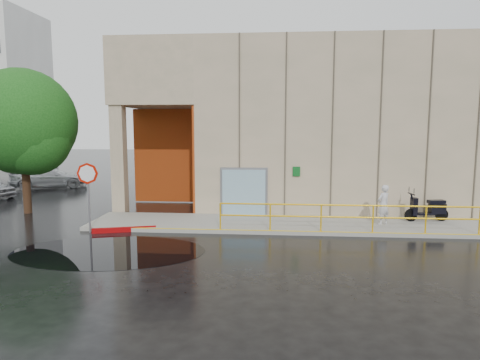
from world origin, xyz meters
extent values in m
plane|color=black|center=(0.00, 0.00, 0.00)|extent=(120.00, 120.00, 0.00)
cube|color=gray|center=(4.00, 4.50, 0.07)|extent=(20.00, 3.00, 0.15)
cube|color=gray|center=(6.00, 11.00, 4.00)|extent=(16.00, 10.00, 8.00)
cube|color=gray|center=(-4.00, 11.00, 6.50)|extent=(4.00, 10.00, 3.00)
cube|color=gray|center=(-5.60, 6.40, 2.50)|extent=(0.60, 0.60, 5.00)
cube|color=#9F420E|center=(-4.00, 9.50, 2.50)|extent=(3.80, 0.15, 4.90)
cube|color=#9F420E|center=(-2.05, 7.75, 2.50)|extent=(0.10, 3.50, 4.90)
cube|color=#95BCCC|center=(0.20, 5.88, 1.15)|extent=(1.90, 0.10, 2.00)
cube|color=slate|center=(0.20, 5.96, 1.15)|extent=(2.10, 0.06, 2.20)
cube|color=#0B521A|center=(2.50, 5.94, 2.10)|extent=(0.32, 0.04, 0.42)
cylinder|color=#E1A70B|center=(4.25, 3.15, 1.15)|extent=(9.50, 0.06, 0.06)
cylinder|color=#E1A70B|center=(4.25, 3.15, 0.70)|extent=(9.50, 0.06, 0.06)
imported|color=silver|center=(5.89, 4.46, 0.95)|extent=(0.70, 0.65, 1.60)
cylinder|color=black|center=(7.20, 5.15, 0.41)|extent=(0.53, 0.17, 0.52)
cylinder|color=black|center=(8.49, 5.32, 0.41)|extent=(0.53, 0.17, 0.52)
cylinder|color=slate|center=(-5.50, 2.82, 1.17)|extent=(0.07, 0.07, 2.34)
cylinder|color=#B11000|center=(-5.50, 2.79, 2.29)|extent=(0.81, 0.09, 0.81)
cylinder|color=white|center=(-5.50, 2.76, 2.29)|extent=(0.64, 0.05, 0.64)
cube|color=#8E0306|center=(-4.22, 3.02, 0.09)|extent=(2.36, 0.83, 0.18)
cube|color=black|center=(-3.83, 0.44, 0.00)|extent=(6.55, 4.31, 0.01)
imported|color=silver|center=(-13.28, 14.06, 0.69)|extent=(5.15, 3.81, 1.39)
cylinder|color=black|center=(-10.02, 6.19, 1.40)|extent=(0.36, 0.36, 2.81)
sphere|color=#16551A|center=(-10.02, 6.19, 4.26)|extent=(4.85, 4.85, 4.85)
sphere|color=#16551A|center=(-9.44, 5.96, 3.53)|extent=(3.40, 3.40, 3.40)
camera|label=1|loc=(1.54, -12.71, 4.08)|focal=32.00mm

